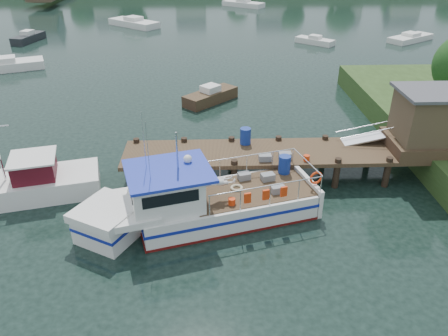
{
  "coord_description": "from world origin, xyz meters",
  "views": [
    {
      "loc": [
        -1.67,
        -19.57,
        11.29
      ],
      "look_at": [
        -1.0,
        -1.5,
        1.3
      ],
      "focal_mm": 35.0,
      "sensor_mm": 36.0,
      "label": 1
    }
  ],
  "objects_px": {
    "work_boat": "(18,185)",
    "moored_d": "(134,23)",
    "lobster_boat": "(197,203)",
    "dock": "(373,134)",
    "moored_far": "(243,4)",
    "moored_c": "(411,38)",
    "moored_rowboat": "(211,96)",
    "moored_a": "(6,65)",
    "moored_e": "(28,38)",
    "moored_b": "(315,41)"
  },
  "relations": [
    {
      "from": "moored_rowboat",
      "to": "moored_far",
      "type": "bearing_deg",
      "value": 67.92
    },
    {
      "from": "moored_e",
      "to": "moored_rowboat",
      "type": "bearing_deg",
      "value": -39.66
    },
    {
      "from": "lobster_boat",
      "to": "moored_e",
      "type": "relative_size",
      "value": 2.26
    },
    {
      "from": "dock",
      "to": "moored_d",
      "type": "distance_m",
      "value": 43.2
    },
    {
      "from": "moored_rowboat",
      "to": "lobster_boat",
      "type": "bearing_deg",
      "value": -107.45
    },
    {
      "from": "work_boat",
      "to": "moored_e",
      "type": "relative_size",
      "value": 1.71
    },
    {
      "from": "lobster_boat",
      "to": "moored_b",
      "type": "distance_m",
      "value": 35.03
    },
    {
      "from": "moored_d",
      "to": "moored_e",
      "type": "distance_m",
      "value": 13.45
    },
    {
      "from": "work_boat",
      "to": "moored_e",
      "type": "height_order",
      "value": "work_boat"
    },
    {
      "from": "dock",
      "to": "moored_d",
      "type": "xyz_separation_m",
      "value": [
        -17.69,
        39.37,
        -1.78
      ]
    },
    {
      "from": "lobster_boat",
      "to": "moored_rowboat",
      "type": "distance_m",
      "value": 14.88
    },
    {
      "from": "moored_e",
      "to": "moored_a",
      "type": "bearing_deg",
      "value": -75.05
    },
    {
      "from": "dock",
      "to": "moored_b",
      "type": "relative_size",
      "value": 3.98
    },
    {
      "from": "moored_far",
      "to": "moored_d",
      "type": "distance_m",
      "value": 21.95
    },
    {
      "from": "moored_rowboat",
      "to": "moored_d",
      "type": "xyz_separation_m",
      "value": [
        -9.65,
        28.42,
        -0.01
      ]
    },
    {
      "from": "lobster_boat",
      "to": "moored_d",
      "type": "distance_m",
      "value": 44.19
    },
    {
      "from": "lobster_boat",
      "to": "moored_e",
      "type": "distance_m",
      "value": 40.06
    },
    {
      "from": "work_boat",
      "to": "moored_d",
      "type": "distance_m",
      "value": 41.04
    },
    {
      "from": "dock",
      "to": "work_boat",
      "type": "xyz_separation_m",
      "value": [
        -17.24,
        -1.66,
        -1.57
      ]
    },
    {
      "from": "dock",
      "to": "moored_a",
      "type": "bearing_deg",
      "value": 142.99
    },
    {
      "from": "moored_far",
      "to": "moored_c",
      "type": "bearing_deg",
      "value": -34.71
    },
    {
      "from": "dock",
      "to": "moored_rowboat",
      "type": "distance_m",
      "value": 13.7
    },
    {
      "from": "dock",
      "to": "moored_far",
      "type": "relative_size",
      "value": 2.4
    },
    {
      "from": "lobster_boat",
      "to": "moored_e",
      "type": "height_order",
      "value": "lobster_boat"
    },
    {
      "from": "moored_far",
      "to": "moored_c",
      "type": "xyz_separation_m",
      "value": [
        17.05,
        -25.18,
        -0.08
      ]
    },
    {
      "from": "moored_far",
      "to": "moored_a",
      "type": "distance_m",
      "value": 42.6
    },
    {
      "from": "moored_rowboat",
      "to": "moored_d",
      "type": "bearing_deg",
      "value": 94.12
    },
    {
      "from": "lobster_boat",
      "to": "work_boat",
      "type": "distance_m",
      "value": 8.77
    },
    {
      "from": "moored_rowboat",
      "to": "moored_e",
      "type": "relative_size",
      "value": 0.88
    },
    {
      "from": "moored_rowboat",
      "to": "moored_b",
      "type": "relative_size",
      "value": 1.0
    },
    {
      "from": "moored_far",
      "to": "moored_d",
      "type": "relative_size",
      "value": 0.97
    },
    {
      "from": "dock",
      "to": "moored_far",
      "type": "bearing_deg",
      "value": 92.37
    },
    {
      "from": "lobster_boat",
      "to": "moored_rowboat",
      "type": "relative_size",
      "value": 2.58
    },
    {
      "from": "work_boat",
      "to": "moored_c",
      "type": "distance_m",
      "value": 44.91
    },
    {
      "from": "moored_e",
      "to": "moored_b",
      "type": "bearing_deg",
      "value": 1.19
    },
    {
      "from": "work_boat",
      "to": "moored_a",
      "type": "relative_size",
      "value": 1.2
    },
    {
      "from": "dock",
      "to": "moored_c",
      "type": "bearing_deg",
      "value": 63.67
    },
    {
      "from": "lobster_boat",
      "to": "work_boat",
      "type": "bearing_deg",
      "value": 149.52
    },
    {
      "from": "moored_rowboat",
      "to": "moored_d",
      "type": "relative_size",
      "value": 0.58
    },
    {
      "from": "lobster_boat",
      "to": "moored_far",
      "type": "bearing_deg",
      "value": 68.04
    },
    {
      "from": "lobster_boat",
      "to": "moored_c",
      "type": "distance_m",
      "value": 41.14
    },
    {
      "from": "moored_rowboat",
      "to": "moored_e",
      "type": "xyz_separation_m",
      "value": [
        -20.23,
        20.13,
        -0.01
      ]
    },
    {
      "from": "work_boat",
      "to": "moored_b",
      "type": "bearing_deg",
      "value": 42.14
    },
    {
      "from": "dock",
      "to": "moored_far",
      "type": "distance_m",
      "value": 55.08
    },
    {
      "from": "moored_b",
      "to": "moored_e",
      "type": "distance_m",
      "value": 31.99
    },
    {
      "from": "dock",
      "to": "moored_b",
      "type": "xyz_separation_m",
      "value": [
        3.65,
        28.84,
        -1.89
      ]
    },
    {
      "from": "moored_c",
      "to": "moored_e",
      "type": "relative_size",
      "value": 1.28
    },
    {
      "from": "work_boat",
      "to": "dock",
      "type": "bearing_deg",
      "value": -7.94
    },
    {
      "from": "work_boat",
      "to": "moored_e",
      "type": "bearing_deg",
      "value": 95.15
    },
    {
      "from": "moored_a",
      "to": "moored_c",
      "type": "bearing_deg",
      "value": 12.54
    }
  ]
}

